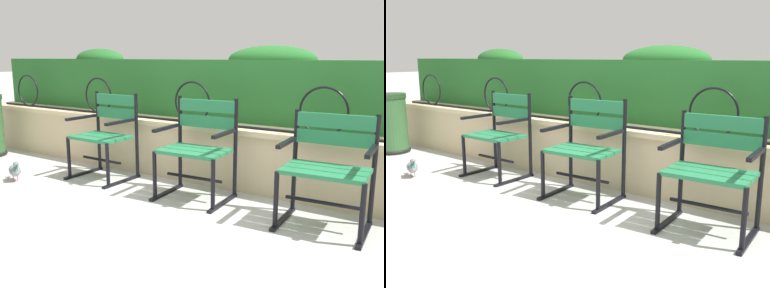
# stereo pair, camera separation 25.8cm
# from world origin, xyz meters

# --- Properties ---
(ground_plane) EXTENTS (60.00, 60.00, 0.00)m
(ground_plane) POSITION_xyz_m (0.00, 0.00, 0.00)
(ground_plane) COLOR #ADADA8
(stone_wall) EXTENTS (7.67, 0.41, 0.59)m
(stone_wall) POSITION_xyz_m (0.00, 0.90, 0.30)
(stone_wall) COLOR #C6B289
(stone_wall) RESTS_ON ground
(iron_arch_fence) EXTENTS (7.13, 0.02, 0.42)m
(iron_arch_fence) POSITION_xyz_m (-0.37, 0.83, 0.77)
(iron_arch_fence) COLOR black
(iron_arch_fence) RESTS_ON stone_wall
(hedge_row) EXTENTS (7.52, 0.50, 0.77)m
(hedge_row) POSITION_xyz_m (0.01, 1.33, 0.94)
(hedge_row) COLOR #236028
(hedge_row) RESTS_ON stone_wall
(park_chair_left) EXTENTS (0.61, 0.53, 0.88)m
(park_chair_left) POSITION_xyz_m (-1.27, 0.43, 0.47)
(park_chair_left) COLOR #237547
(park_chair_left) RESTS_ON ground
(park_chair_centre) EXTENTS (0.65, 0.55, 0.89)m
(park_chair_centre) POSITION_xyz_m (-0.12, 0.41, 0.47)
(park_chair_centre) COLOR #237547
(park_chair_centre) RESTS_ON ground
(park_chair_right) EXTENTS (0.66, 0.55, 0.85)m
(park_chair_right) POSITION_xyz_m (1.04, 0.38, 0.46)
(park_chair_right) COLOR #237547
(park_chair_right) RESTS_ON ground
(pigeon_near_chairs) EXTENTS (0.28, 0.18, 0.22)m
(pigeon_near_chairs) POSITION_xyz_m (-1.95, -0.20, 0.11)
(pigeon_near_chairs) COLOR gray
(pigeon_near_chairs) RESTS_ON ground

